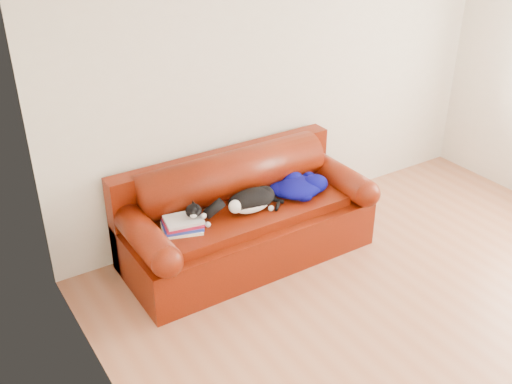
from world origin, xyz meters
TOP-DOWN VIEW (x-y plane):
  - ground at (0.00, 0.00)m, footprint 4.50×4.50m
  - room_shell at (0.12, 0.02)m, footprint 4.52×4.02m
  - sofa_base at (-0.72, 1.49)m, footprint 2.10×0.90m
  - sofa_back at (-0.72, 1.74)m, footprint 2.10×1.01m
  - book_stack at (-1.34, 1.44)m, footprint 0.37×0.32m
  - cat at (-0.73, 1.41)m, footprint 0.62×0.24m
  - blanket at (-0.23, 1.44)m, footprint 0.53×0.42m

SIDE VIEW (x-z plane):
  - ground at x=0.00m, z-range 0.00..0.00m
  - sofa_base at x=-0.72m, z-range -0.01..0.49m
  - sofa_back at x=-0.72m, z-range 0.10..0.98m
  - book_stack at x=-1.34m, z-range 0.50..0.60m
  - blanket at x=-0.23m, z-range 0.49..0.64m
  - cat at x=-0.73m, z-range 0.47..0.70m
  - room_shell at x=0.12m, z-range 0.36..2.97m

